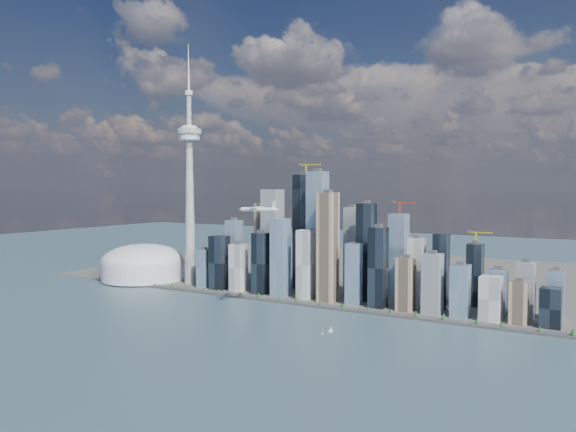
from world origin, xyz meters
The scene contains 10 objects.
ground centered at (0.00, 0.00, 0.00)m, with size 4000.00×4000.00×0.00m, color #334D59.
seawall centered at (0.00, 250.00, 2.00)m, with size 1100.00×22.00×4.00m, color #383838.
land centered at (0.00, 700.00, 1.50)m, with size 1400.00×900.00×3.00m, color #4C4C47.
shoreline_trees centered at (0.00, 250.00, 8.78)m, with size 960.53×7.20×8.80m.
skyscraper_cluster centered at (59.61, 336.81, 86.57)m, with size 736.00×142.00×277.61m.
needle_tower centered at (-300.00, 310.00, 235.84)m, with size 56.00×56.00×550.50m.
dome_stadium centered at (-440.00, 300.00, 39.44)m, with size 200.00×200.00×86.00m.
airplane centered at (4.34, 139.52, 189.33)m, with size 72.90×65.11×18.13m.
sailboat_west centered at (165.95, 73.93, 2.84)m, with size 6.36×3.11×8.84m.
sailboat_east centered at (169.83, 94.14, 3.47)m, with size 7.81×3.53×10.81m.
Camera 1 is at (555.34, -688.76, 228.56)m, focal length 35.00 mm.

